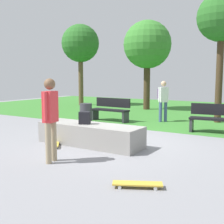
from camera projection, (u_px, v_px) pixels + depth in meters
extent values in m
plane|color=gray|center=(120.00, 141.00, 8.03)|extent=(28.00, 28.00, 0.00)
cube|color=#387A2D|center=(200.00, 112.00, 14.75)|extent=(26.60, 12.05, 0.01)
cube|color=gray|center=(90.00, 135.00, 7.59)|extent=(2.83, 0.87, 0.55)
cube|color=black|center=(85.00, 118.00, 7.55)|extent=(0.34, 0.30, 0.32)
cylinder|color=tan|center=(48.00, 143.00, 5.94)|extent=(0.12, 0.12, 0.84)
cylinder|color=tan|center=(54.00, 141.00, 6.15)|extent=(0.12, 0.12, 0.84)
cube|color=red|center=(50.00, 107.00, 5.95)|extent=(0.27, 0.36, 0.63)
cylinder|color=red|center=(46.00, 106.00, 5.79)|extent=(0.09, 0.09, 0.58)
cylinder|color=red|center=(54.00, 105.00, 6.11)|extent=(0.09, 0.09, 0.58)
sphere|color=brown|center=(50.00, 84.00, 5.90)|extent=(0.23, 0.23, 0.23)
cube|color=gold|center=(55.00, 143.00, 7.51)|extent=(0.67, 0.74, 0.02)
cylinder|color=silver|center=(53.00, 142.00, 7.78)|extent=(0.06, 0.06, 0.06)
cylinder|color=silver|center=(59.00, 142.00, 7.80)|extent=(0.06, 0.06, 0.06)
cylinder|color=silver|center=(51.00, 147.00, 7.23)|extent=(0.06, 0.06, 0.06)
cylinder|color=silver|center=(58.00, 147.00, 7.25)|extent=(0.06, 0.06, 0.06)
cube|color=gold|center=(137.00, 184.00, 4.68)|extent=(0.80, 0.54, 0.02)
cylinder|color=silver|center=(155.00, 185.00, 4.74)|extent=(0.06, 0.05, 0.06)
cylinder|color=silver|center=(155.00, 188.00, 4.58)|extent=(0.06, 0.05, 0.06)
cylinder|color=silver|center=(120.00, 184.00, 4.79)|extent=(0.06, 0.05, 0.06)
cylinder|color=silver|center=(120.00, 187.00, 4.63)|extent=(0.06, 0.05, 0.06)
cube|color=black|center=(110.00, 110.00, 11.60)|extent=(1.62, 0.50, 0.06)
cube|color=black|center=(113.00, 103.00, 11.75)|extent=(1.60, 0.12, 0.36)
cube|color=#2D2D33|center=(126.00, 117.00, 11.22)|extent=(0.10, 0.40, 0.45)
cube|color=#2D2D33|center=(95.00, 114.00, 12.04)|extent=(0.10, 0.40, 0.45)
cube|color=black|center=(216.00, 119.00, 9.12)|extent=(1.64, 0.65, 0.06)
cube|color=black|center=(217.00, 109.00, 9.29)|extent=(1.59, 0.27, 0.36)
cube|color=#2D2D33|center=(192.00, 125.00, 9.45)|extent=(0.13, 0.40, 0.45)
cylinder|color=brown|center=(81.00, 80.00, 18.09)|extent=(0.30, 0.30, 3.10)
sphere|color=#286623|center=(80.00, 43.00, 17.83)|extent=(2.28, 2.28, 2.28)
cylinder|color=#42301E|center=(219.00, 78.00, 11.19)|extent=(0.26, 0.26, 3.44)
sphere|color=#286623|center=(222.00, 17.00, 10.91)|extent=(1.84, 1.84, 1.84)
cylinder|color=#42301E|center=(147.00, 84.00, 15.73)|extent=(0.34, 0.34, 2.70)
sphere|color=#387F2D|center=(147.00, 45.00, 15.47)|extent=(2.53, 2.53, 2.53)
cylinder|color=#333338|center=(86.00, 113.00, 11.07)|extent=(0.46, 0.46, 0.76)
cylinder|color=#3F5184|center=(166.00, 112.00, 11.49)|extent=(0.12, 0.12, 0.78)
cylinder|color=#3F5184|center=(160.00, 112.00, 11.42)|extent=(0.12, 0.12, 0.78)
cube|color=white|center=(163.00, 95.00, 11.37)|extent=(0.36, 0.37, 0.58)
cylinder|color=white|center=(167.00, 94.00, 11.42)|extent=(0.09, 0.09, 0.54)
cylinder|color=white|center=(159.00, 94.00, 11.32)|extent=(0.09, 0.09, 0.54)
sphere|color=tan|center=(164.00, 84.00, 11.32)|extent=(0.21, 0.21, 0.21)
cube|color=#4C1E66|center=(162.00, 94.00, 11.52)|extent=(0.29, 0.30, 0.36)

